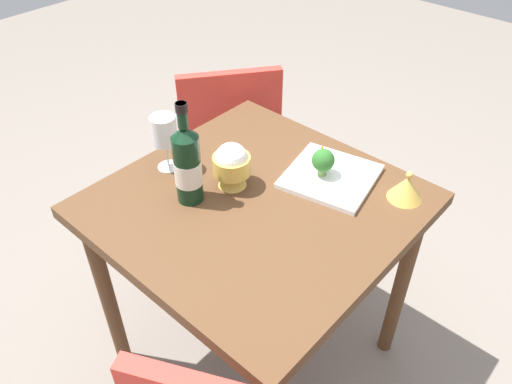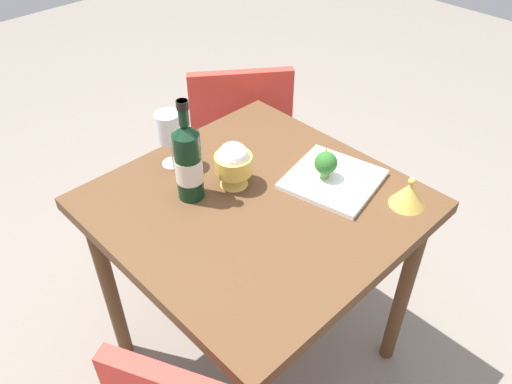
# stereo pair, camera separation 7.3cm
# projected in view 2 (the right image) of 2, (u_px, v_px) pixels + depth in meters

# --- Properties ---
(ground_plane) EXTENTS (8.00, 8.00, 0.00)m
(ground_plane) POSITION_uv_depth(u_px,v_px,m) (256.00, 351.00, 1.91)
(ground_plane) COLOR gray
(dining_table) EXTENTS (0.82, 0.82, 0.76)m
(dining_table) POSITION_uv_depth(u_px,v_px,m) (256.00, 226.00, 1.50)
(dining_table) COLOR brown
(dining_table) RESTS_ON ground_plane
(chair_by_wall) EXTENTS (0.56, 0.56, 0.85)m
(chair_by_wall) POSITION_uv_depth(u_px,v_px,m) (240.00, 134.00, 2.12)
(chair_by_wall) COLOR red
(chair_by_wall) RESTS_ON ground_plane
(wine_bottle) EXTENTS (0.08, 0.08, 0.31)m
(wine_bottle) POSITION_uv_depth(u_px,v_px,m) (188.00, 162.00, 1.37)
(wine_bottle) COLOR black
(wine_bottle) RESTS_ON dining_table
(wine_glass) EXTENTS (0.08, 0.08, 0.18)m
(wine_glass) POSITION_uv_depth(u_px,v_px,m) (169.00, 129.00, 1.49)
(wine_glass) COLOR white
(wine_glass) RESTS_ON dining_table
(rice_bowl) EXTENTS (0.11, 0.11, 0.14)m
(rice_bowl) POSITION_uv_depth(u_px,v_px,m) (233.00, 164.00, 1.44)
(rice_bowl) COLOR gold
(rice_bowl) RESTS_ON dining_table
(rice_bowl_lid) EXTENTS (0.10, 0.10, 0.09)m
(rice_bowl_lid) POSITION_uv_depth(u_px,v_px,m) (409.00, 194.00, 1.40)
(rice_bowl_lid) COLOR gold
(rice_bowl_lid) RESTS_ON dining_table
(serving_plate) EXTENTS (0.30, 0.30, 0.02)m
(serving_plate) POSITION_uv_depth(u_px,v_px,m) (333.00, 179.00, 1.49)
(serving_plate) COLOR white
(serving_plate) RESTS_ON dining_table
(broccoli_floret) EXTENTS (0.07, 0.07, 0.09)m
(broccoli_floret) POSITION_uv_depth(u_px,v_px,m) (326.00, 163.00, 1.46)
(broccoli_floret) COLOR #729E4C
(broccoli_floret) RESTS_ON serving_plate
(carrot_garnish_left) EXTENTS (0.03, 0.03, 0.06)m
(carrot_garnish_left) POSITION_uv_depth(u_px,v_px,m) (326.00, 155.00, 1.53)
(carrot_garnish_left) COLOR orange
(carrot_garnish_left) RESTS_ON serving_plate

